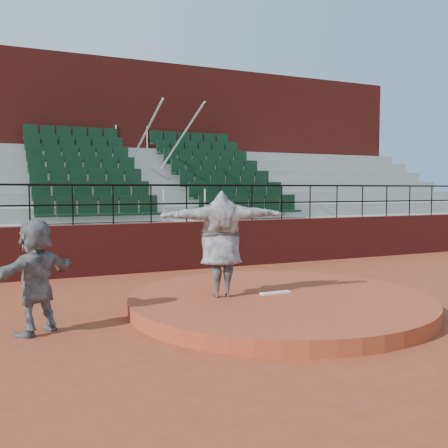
% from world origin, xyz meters
% --- Properties ---
extents(ground, '(90.00, 90.00, 0.00)m').
position_xyz_m(ground, '(0.00, 0.00, 0.00)').
color(ground, brown).
rests_on(ground, ground).
extents(pitchers_mound, '(5.50, 5.50, 0.25)m').
position_xyz_m(pitchers_mound, '(0.00, 0.00, 0.12)').
color(pitchers_mound, '#A34124').
rests_on(pitchers_mound, ground).
extents(pitching_rubber, '(0.60, 0.15, 0.03)m').
position_xyz_m(pitching_rubber, '(0.00, 0.15, 0.27)').
color(pitching_rubber, white).
rests_on(pitching_rubber, pitchers_mound).
extents(boundary_wall, '(24.00, 0.30, 1.30)m').
position_xyz_m(boundary_wall, '(0.00, 5.00, 0.65)').
color(boundary_wall, maroon).
rests_on(boundary_wall, ground).
extents(wall_railing, '(24.04, 0.05, 1.03)m').
position_xyz_m(wall_railing, '(0.00, 5.00, 2.03)').
color(wall_railing, black).
rests_on(wall_railing, boundary_wall).
extents(seating_deck, '(24.00, 5.97, 4.63)m').
position_xyz_m(seating_deck, '(0.00, 8.65, 1.44)').
color(seating_deck, gray).
rests_on(seating_deck, ground).
extents(press_box_facade, '(24.00, 3.00, 7.10)m').
position_xyz_m(press_box_facade, '(0.00, 12.60, 3.55)').
color(press_box_facade, maroon).
rests_on(press_box_facade, ground).
extents(pitcher, '(2.43, 1.04, 1.91)m').
position_xyz_m(pitcher, '(-1.02, 0.36, 1.21)').
color(pitcher, black).
rests_on(pitcher, pitchers_mound).
extents(fielder, '(1.63, 1.35, 1.76)m').
position_xyz_m(fielder, '(-4.17, 0.15, 0.88)').
color(fielder, black).
rests_on(fielder, ground).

